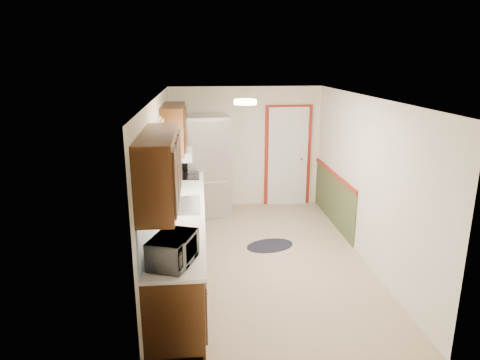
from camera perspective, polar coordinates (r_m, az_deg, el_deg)
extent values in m
cube|color=tan|center=(6.61, 3.08, -10.27)|extent=(3.20, 5.20, 0.12)
cube|color=white|center=(5.96, 3.43, 10.94)|extent=(3.20, 5.20, 0.12)
cube|color=white|center=(8.59, 0.78, 4.37)|extent=(3.20, 0.10, 2.40)
cube|color=white|center=(3.88, 8.78, -10.43)|extent=(3.20, 0.10, 2.40)
cube|color=white|center=(6.14, -10.74, -0.58)|extent=(0.10, 5.20, 2.40)
cube|color=white|center=(6.57, 16.30, 0.12)|extent=(0.10, 5.20, 2.40)
cube|color=#3C1F0D|center=(6.09, -7.78, -8.09)|extent=(0.60, 4.00, 0.90)
cube|color=white|center=(5.92, -7.81, -3.93)|extent=(0.63, 4.00, 0.04)
cube|color=#5B8FDD|center=(5.85, -10.88, -1.26)|extent=(0.02, 4.00, 0.55)
cube|color=#3C1F0D|center=(4.42, -10.69, 1.41)|extent=(0.35, 1.40, 0.75)
cube|color=#3C1F0D|center=(7.06, -8.79, 6.85)|extent=(0.35, 1.20, 0.75)
cube|color=white|center=(5.84, -10.97, 2.82)|extent=(0.02, 1.00, 0.90)
cube|color=orange|center=(5.77, -10.70, 6.23)|extent=(0.05, 1.12, 0.24)
cube|color=#B7B7BC|center=(6.00, -7.83, -3.38)|extent=(0.52, 0.82, 0.02)
cube|color=white|center=(7.19, -8.22, 3.38)|extent=(0.45, 0.60, 0.15)
cube|color=maroon|center=(8.73, 6.36, 3.12)|extent=(0.94, 0.05, 2.08)
cube|color=white|center=(8.71, 6.39, 3.09)|extent=(0.80, 0.04, 2.00)
cube|color=#414B2A|center=(7.99, 12.33, -2.45)|extent=(0.02, 2.30, 0.90)
cube|color=maroon|center=(7.85, 12.44, 0.81)|extent=(0.04, 2.30, 0.06)
cylinder|color=#FFD88C|center=(5.73, 0.71, 10.36)|extent=(0.30, 0.30, 0.06)
imported|color=white|center=(4.32, -8.95, -8.79)|extent=(0.46, 0.60, 0.36)
cube|color=#B7B7BC|center=(8.16, -4.36, 1.94)|extent=(0.88, 0.84, 1.91)
cylinder|color=black|center=(7.78, -6.23, 0.49)|extent=(0.02, 0.02, 1.34)
ellipsoid|color=black|center=(6.99, 4.00, -8.71)|extent=(0.90, 0.71, 0.01)
cube|color=black|center=(7.53, -7.37, 0.65)|extent=(0.50, 0.61, 0.02)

